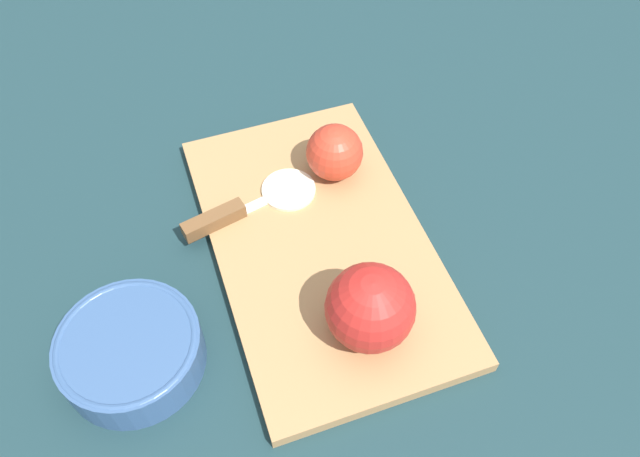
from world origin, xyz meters
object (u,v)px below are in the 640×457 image
apple_half_left (370,308)px  bowl (130,350)px  apple_half_right (335,152)px  knife (222,217)px

apple_half_left → bowl: size_ratio=0.63×
apple_half_right → knife: bearing=122.0°
knife → bowl: (-0.15, 0.10, 0.00)m
knife → apple_half_right: bearing=-1.4°
apple_half_left → knife: (0.16, 0.13, -0.04)m
apple_half_left → apple_half_right: 0.21m
apple_half_right → bowl: 0.31m
apple_half_right → knife: 0.15m
knife → bowl: bearing=-145.9°
apple_half_left → apple_half_right: bearing=-90.3°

